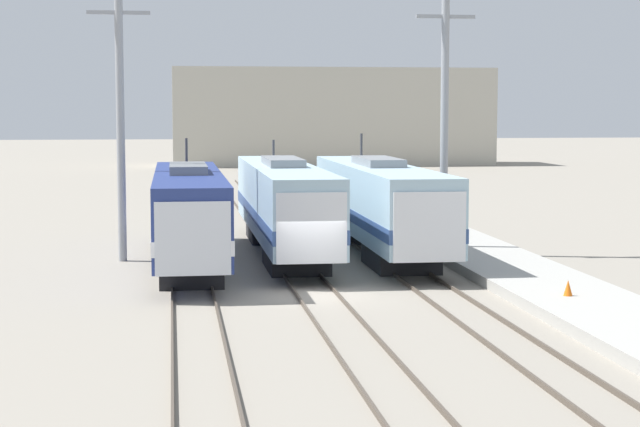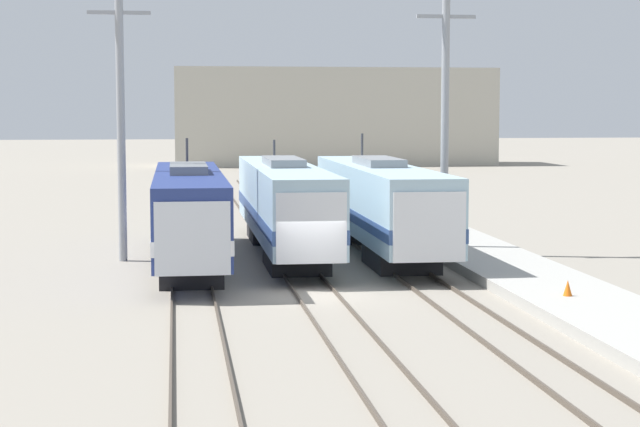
{
  "view_description": "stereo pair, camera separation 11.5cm",
  "coord_description": "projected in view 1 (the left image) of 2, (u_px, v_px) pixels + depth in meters",
  "views": [
    {
      "loc": [
        -4.95,
        -36.81,
        6.5
      ],
      "look_at": [
        0.59,
        3.17,
        2.56
      ],
      "focal_mm": 60.0,
      "sensor_mm": 36.0,
      "label": 1
    },
    {
      "loc": [
        -4.84,
        -36.82,
        6.5
      ],
      "look_at": [
        0.59,
        3.17,
        2.56
      ],
      "focal_mm": 60.0,
      "sensor_mm": 36.0,
      "label": 2
    }
  ],
  "objects": [
    {
      "name": "catenary_tower_right",
      "position": [
        444.0,
        116.0,
        47.3
      ],
      "size": [
        2.65,
        0.35,
        12.0
      ],
      "color": "gray",
      "rests_on": "ground_plane"
    },
    {
      "name": "platform",
      "position": [
        542.0,
        284.0,
        38.71
      ],
      "size": [
        4.0,
        120.0,
        0.4
      ],
      "color": "#A8A59E",
      "rests_on": "ground_plane"
    },
    {
      "name": "traffic_cone",
      "position": [
        568.0,
        288.0,
        35.08
      ],
      "size": [
        0.3,
        0.3,
        0.52
      ],
      "color": "orange",
      "rests_on": "platform"
    },
    {
      "name": "ground_plane",
      "position": [
        316.0,
        295.0,
        37.59
      ],
      "size": [
        400.0,
        400.0,
        0.0
      ],
      "primitive_type": "plane",
      "color": "gray"
    },
    {
      "name": "rail_pair_center",
      "position": [
        316.0,
        293.0,
        37.59
      ],
      "size": [
        1.51,
        120.0,
        0.15
      ],
      "color": "#4C4238",
      "rests_on": "ground_plane"
    },
    {
      "name": "rail_pair_far_right",
      "position": [
        435.0,
        290.0,
        38.17
      ],
      "size": [
        1.51,
        120.0,
        0.15
      ],
      "color": "#4C4238",
      "rests_on": "ground_plane"
    },
    {
      "name": "catenary_tower_left",
      "position": [
        120.0,
        117.0,
        45.36
      ],
      "size": [
        2.65,
        0.35,
        12.0
      ],
      "color": "gray",
      "rests_on": "ground_plane"
    },
    {
      "name": "rail_pair_far_left",
      "position": [
        193.0,
        296.0,
        37.0
      ],
      "size": [
        1.51,
        120.0,
        0.15
      ],
      "color": "#4C4238",
      "rests_on": "ground_plane"
    },
    {
      "name": "locomotive_far_left",
      "position": [
        189.0,
        214.0,
        44.16
      ],
      "size": [
        2.8,
        18.38,
        5.21
      ],
      "color": "black",
      "rests_on": "ground_plane"
    },
    {
      "name": "locomotive_far_right",
      "position": [
        380.0,
        205.0,
        47.97
      ],
      "size": [
        2.98,
        19.74,
        5.32
      ],
      "color": "#232326",
      "rests_on": "ground_plane"
    },
    {
      "name": "locomotive_center",
      "position": [
        284.0,
        205.0,
        47.86
      ],
      "size": [
        2.84,
        20.11,
        5.02
      ],
      "color": "#232326",
      "rests_on": "ground_plane"
    },
    {
      "name": "depot_building",
      "position": [
        332.0,
        117.0,
        125.73
      ],
      "size": [
        37.24,
        9.73,
        11.29
      ],
      "color": "#B2AD9E",
      "rests_on": "ground_plane"
    }
  ]
}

